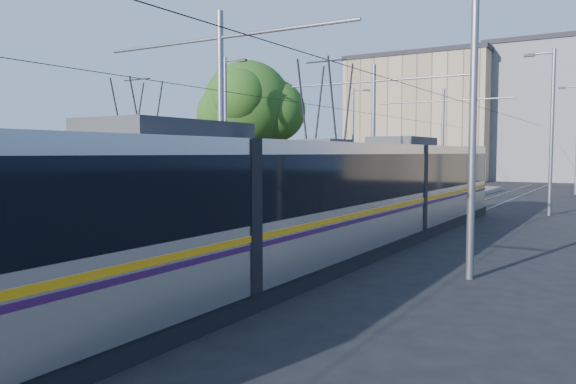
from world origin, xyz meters
The scene contains 11 objects.
platform centered at (0.00, 17.00, 0.15)m, with size 4.00×50.00×0.30m, color gray.
tactile_strip_left centered at (-1.45, 17.00, 0.30)m, with size 0.70×50.00×0.01m, color gray.
tactile_strip_right centered at (1.45, 17.00, 0.30)m, with size 0.70×50.00×0.01m, color gray.
rails centered at (0.00, 17.00, 0.02)m, with size 8.71×70.00×0.03m.
tram_left centered at (-3.60, 8.06, 1.71)m, with size 2.43×29.59×5.50m.
tram_right centered at (3.60, 7.98, 1.86)m, with size 2.43×30.56×5.50m.
catenary centered at (0.00, 14.15, 4.52)m, with size 9.20×70.00×7.00m.
street_lamps centered at (0.00, 21.00, 4.18)m, with size 15.18×38.22×8.00m.
shelter centered at (1.02, 11.11, 1.68)m, with size 0.79×1.22×2.63m.
tree centered at (-8.81, 22.60, 5.81)m, with size 5.91×5.46×8.59m.
building_left centered at (-10.00, 60.00, 7.12)m, with size 16.32×12.24×14.21m.
Camera 1 is at (10.66, -5.65, 3.03)m, focal length 35.00 mm.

